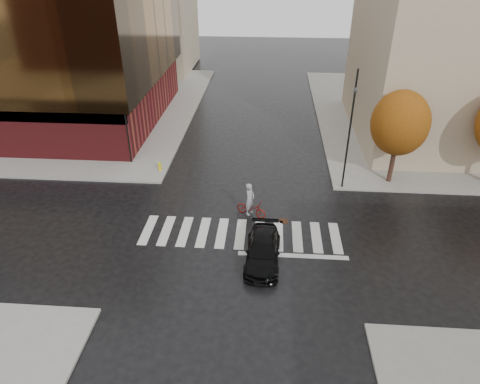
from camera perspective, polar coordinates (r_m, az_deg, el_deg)
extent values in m
plane|color=black|center=(24.70, -0.02, -6.27)|extent=(120.00, 120.00, 0.00)
cube|color=gray|center=(48.79, -23.85, 10.36)|extent=(30.00, 30.00, 0.15)
cube|color=gray|center=(47.51, 28.60, 8.72)|extent=(30.00, 30.00, 0.15)
cube|color=silver|center=(25.10, 0.07, -5.58)|extent=(12.00, 3.00, 0.01)
cube|color=maroon|center=(46.20, -27.08, 11.34)|extent=(26.00, 18.00, 4.00)
cube|color=tan|center=(40.28, 28.55, 19.06)|extent=(16.00, 16.00, 18.00)
cylinder|color=#331F16|center=(31.38, 19.62, 3.67)|extent=(0.32, 0.32, 2.80)
ellipsoid|color=#98490E|center=(30.26, 20.57, 8.60)|extent=(3.80, 3.80, 4.37)
imported|color=black|center=(22.84, 3.06, -7.82)|extent=(1.94, 4.47, 1.28)
imported|color=maroon|center=(26.44, 1.52, -2.18)|extent=(2.07, 1.44, 1.03)
imported|color=gray|center=(26.09, 1.32, -0.94)|extent=(0.77, 0.90, 2.10)
cylinder|color=black|center=(32.42, -15.11, 10.06)|extent=(0.12, 0.12, 7.76)
imported|color=black|center=(31.60, -15.80, 14.83)|extent=(0.20, 0.17, 0.97)
cylinder|color=black|center=(28.58, 14.39, 7.75)|extent=(0.12, 0.12, 8.07)
imported|color=black|center=(27.62, 15.17, 13.34)|extent=(0.22, 0.24, 1.01)
cylinder|color=yellow|center=(32.06, -10.65, 3.33)|extent=(0.22, 0.22, 0.55)
sphere|color=yellow|center=(31.94, -10.69, 3.77)|extent=(0.24, 0.24, 0.24)
cylinder|color=#3F2516|center=(26.31, 5.84, -3.87)|extent=(0.66, 0.66, 0.01)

